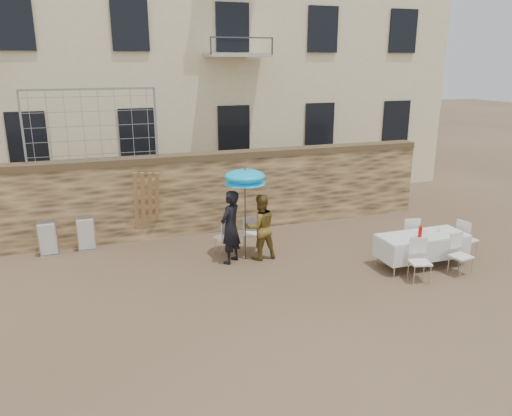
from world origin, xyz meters
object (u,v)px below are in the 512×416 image
object	(u,v)px
couple_chair_left	(225,236)
chair_stack_left	(48,237)
woman_dress	(260,227)
banquet_table	(423,236)
couple_chair_right	(251,233)
soda_bottle	(420,232)
table_chair_front_right	(461,255)
umbrella	(245,179)
chair_stack_right	(86,233)
table_chair_side	(467,238)
man_suit	(230,227)
table_chair_back	(408,235)
table_chair_front_left	(420,261)

from	to	relation	value
couple_chair_left	chair_stack_left	world-z (taller)	couple_chair_left
woman_dress	banquet_table	bearing A→B (deg)	149.96
couple_chair_right	soda_bottle	distance (m)	4.07
couple_chair_left	table_chair_front_right	size ratio (longest dim) A/B	1.00
couple_chair_right	banquet_table	size ratio (longest dim) A/B	0.46
woman_dress	chair_stack_left	world-z (taller)	woman_dress
woman_dress	table_chair_front_right	xyz separation A→B (m)	(3.93, -2.42, -0.33)
woman_dress	umbrella	xyz separation A→B (m)	(-0.35, 0.10, 1.19)
umbrella	soda_bottle	distance (m)	4.21
chair_stack_left	chair_stack_right	bearing A→B (deg)	0.00
woman_dress	table_chair_side	distance (m)	5.09
couple_chair_right	umbrella	bearing A→B (deg)	78.92
man_suit	umbrella	distance (m)	1.19
table_chair_back	table_chair_side	size ratio (longest dim) A/B	1.00
banquet_table	woman_dress	bearing A→B (deg)	154.04
soda_bottle	chair_stack_left	xyz separation A→B (m)	(-8.14, 3.83, -0.45)
umbrella	table_chair_front_right	bearing A→B (deg)	-30.49
woman_dress	table_chair_back	size ratio (longest dim) A/B	1.70
man_suit	chair_stack_right	distance (m)	3.85
couple_chair_left	couple_chair_right	size ratio (longest dim) A/B	1.00
table_chair_front_left	table_chair_back	world-z (taller)	same
woman_dress	chair_stack_right	xyz separation A→B (m)	(-4.01, 2.01, -0.35)
couple_chair_right	table_chair_front_right	world-z (taller)	same
couple_chair_left	soda_bottle	distance (m)	4.65
table_chair_front_right	table_chair_back	distance (m)	1.58
umbrella	table_chair_back	world-z (taller)	umbrella
woman_dress	chair_stack_right	world-z (taller)	woman_dress
man_suit	chair_stack_right	world-z (taller)	man_suit
banquet_table	table_chair_back	bearing A→B (deg)	75.96
chair_stack_right	table_chair_back	bearing A→B (deg)	-20.65
table_chair_back	table_chair_side	world-z (taller)	same
man_suit	table_chair_front_left	world-z (taller)	man_suit
woman_dress	banquet_table	world-z (taller)	woman_dress
woman_dress	man_suit	bearing A→B (deg)	-4.08
woman_dress	soda_bottle	xyz separation A→B (m)	(3.23, -1.82, 0.09)
couple_chair_right	table_chair_front_left	distance (m)	4.14
woman_dress	couple_chair_right	size ratio (longest dim) A/B	1.70
soda_bottle	table_chair_back	xyz separation A→B (m)	(0.40, 0.95, -0.43)
umbrella	table_chair_front_left	world-z (taller)	umbrella
couple_chair_left	table_chair_front_left	world-z (taller)	same
table_chair_front_left	table_chair_front_right	xyz separation A→B (m)	(1.10, 0.00, 0.00)
umbrella	banquet_table	bearing A→B (deg)	-25.09
couple_chair_right	table_chair_front_left	bearing A→B (deg)	156.74
table_chair_front_left	table_chair_back	xyz separation A→B (m)	(0.80, 1.55, 0.00)
banquet_table	chair_stack_left	size ratio (longest dim) A/B	2.28
woman_dress	soda_bottle	bearing A→B (deg)	146.52
table_chair_front_right	banquet_table	bearing A→B (deg)	114.58
soda_bottle	table_chair_front_right	xyz separation A→B (m)	(0.70, -0.60, -0.43)
couple_chair_left	chair_stack_left	xyz separation A→B (m)	(-4.16, 1.46, -0.02)
soda_bottle	chair_stack_left	size ratio (longest dim) A/B	0.28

